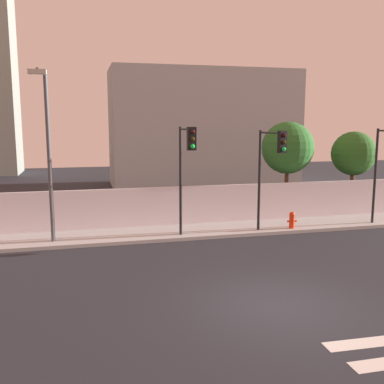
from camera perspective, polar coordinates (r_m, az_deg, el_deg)
ground_plane at (r=12.54m, az=10.96°, el=-14.26°), size 80.00×80.00×0.00m
sidewalk at (r=19.86m, az=0.93°, el=-5.11°), size 36.00×2.40×0.15m
perimeter_wall at (r=20.87m, az=0.03°, el=-1.68°), size 36.00×0.18×1.80m
traffic_light_left at (r=17.66m, az=-0.74°, el=4.51°), size 0.35×1.76×4.61m
traffic_light_center at (r=18.83m, az=10.32°, el=4.32°), size 0.56×1.79×4.45m
street_lamp_curbside at (r=17.91m, az=-18.29°, el=5.99°), size 0.61×2.20×6.64m
fire_hydrant at (r=20.52m, az=12.87°, el=-3.50°), size 0.44×0.26×0.76m
roadside_tree_leftmost at (r=23.30m, az=12.33°, el=5.61°), size 2.70×2.70×4.99m
roadside_tree_midleft at (r=25.29m, az=20.28°, el=4.68°), size 2.37×2.37×4.46m
low_building_distant at (r=35.17m, az=1.44°, el=8.28°), size 14.45×6.00×8.95m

